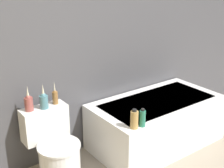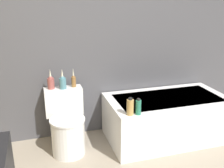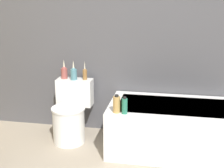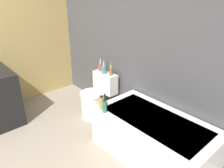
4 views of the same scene
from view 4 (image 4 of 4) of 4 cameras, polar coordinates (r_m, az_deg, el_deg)
wall_back_tiled at (r=3.13m, az=5.40°, el=12.31°), size 6.40×0.06×2.60m
bathtub at (r=2.77m, az=10.68°, el=-13.53°), size 1.44×0.78×0.52m
toilet at (r=3.51m, az=-4.11°, el=-3.61°), size 0.43×0.55×0.68m
vase_gold at (r=3.53m, az=-3.01°, el=4.71°), size 0.08×0.08×0.23m
vase_silver at (r=3.42m, az=-2.13°, el=4.04°), size 0.08×0.08×0.23m
vase_bronze at (r=3.35m, az=-0.31°, el=3.51°), size 0.05×0.05×0.22m
shampoo_bottle_tall at (r=2.74m, az=-2.76°, el=-4.96°), size 0.07×0.07×0.18m
shampoo_bottle_short at (r=2.68m, az=-1.93°, el=-5.83°), size 0.06×0.06×0.17m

